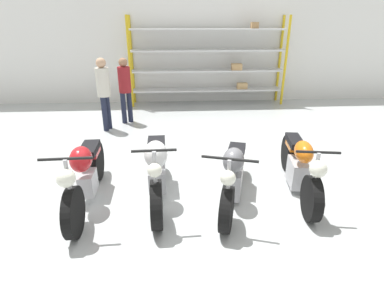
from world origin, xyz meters
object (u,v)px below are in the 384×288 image
(motorcycle_white, at_px, (157,169))
(person_browsing, at_px, (104,88))
(motorcycle_grey, at_px, (233,175))
(motorcycle_orange, at_px, (299,166))
(shelving_rack, at_px, (210,61))
(motorcycle_red, at_px, (85,174))
(person_near_rack, at_px, (125,85))

(motorcycle_white, distance_m, person_browsing, 3.60)
(motorcycle_white, relative_size, motorcycle_grey, 1.03)
(motorcycle_orange, bearing_deg, motorcycle_grey, -70.26)
(motorcycle_white, bearing_deg, person_browsing, -158.73)
(shelving_rack, xyz_separation_m, motorcycle_orange, (0.76, -5.66, -0.95))
(motorcycle_red, height_order, motorcycle_orange, motorcycle_red)
(motorcycle_grey, distance_m, motorcycle_orange, 1.12)
(person_browsing, bearing_deg, motorcycle_white, 129.19)
(shelving_rack, relative_size, person_near_rack, 2.91)
(motorcycle_red, bearing_deg, shelving_rack, 154.74)
(motorcycle_red, bearing_deg, motorcycle_grey, 86.85)
(motorcycle_white, distance_m, motorcycle_grey, 1.15)
(motorcycle_red, distance_m, motorcycle_orange, 3.27)
(motorcycle_white, xyz_separation_m, person_browsing, (-1.40, 3.27, 0.56))
(motorcycle_red, distance_m, person_browsing, 3.43)
(shelving_rack, height_order, motorcycle_grey, shelving_rack)
(shelving_rack, distance_m, motorcycle_grey, 5.96)
(motorcycle_orange, distance_m, person_near_rack, 4.98)
(motorcycle_red, height_order, motorcycle_grey, motorcycle_red)
(person_browsing, relative_size, person_near_rack, 1.04)
(motorcycle_grey, xyz_separation_m, person_near_rack, (-2.11, 3.98, 0.57))
(person_browsing, xyz_separation_m, person_near_rack, (0.42, 0.56, -0.04))
(motorcycle_orange, bearing_deg, motorcycle_red, -78.20)
(motorcycle_grey, height_order, person_browsing, person_browsing)
(motorcycle_red, relative_size, motorcycle_white, 1.03)
(motorcycle_white, relative_size, person_browsing, 1.19)
(shelving_rack, distance_m, motorcycle_orange, 5.79)
(shelving_rack, distance_m, person_near_rack, 3.12)
(motorcycle_red, relative_size, person_near_rack, 1.27)
(person_browsing, distance_m, person_near_rack, 0.71)
(motorcycle_white, bearing_deg, motorcycle_grey, 81.09)
(person_near_rack, bearing_deg, motorcycle_red, 145.36)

